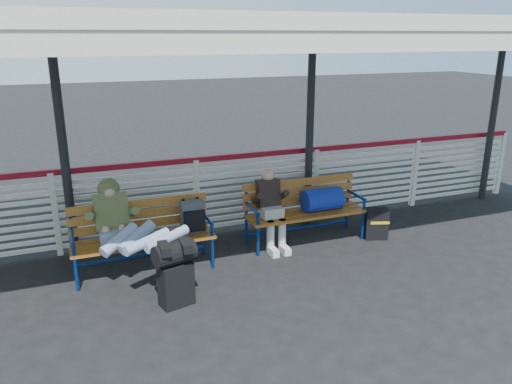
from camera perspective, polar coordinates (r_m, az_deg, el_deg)
name	(u,v)px	position (r m, az deg, el deg)	size (l,w,h in m)	color
ground	(238,291)	(6.16, -2.03, -11.25)	(60.00, 60.00, 0.00)	black
fence	(197,195)	(7.58, -6.79, -0.29)	(12.08, 0.08, 1.24)	silver
canopy	(212,28)	(6.23, -5.09, 18.17)	(12.60, 3.60, 3.16)	silver
luggage_stack	(175,271)	(5.76, -9.20, -8.93)	(0.51, 0.37, 0.77)	black
bench_left	(155,227)	(6.63, -11.44, -3.90)	(1.80, 0.56, 0.92)	#A36A1F
bench_right	(313,202)	(7.44, 6.53, -1.17)	(1.80, 0.56, 0.92)	#A36A1F
traveler_man	(134,232)	(6.23, -13.78, -4.48)	(0.93, 1.64, 0.77)	#99AACE
companion_person	(271,208)	(7.16, 1.75, -1.80)	(0.32, 0.66, 1.15)	beige
suitcase_side	(376,224)	(7.77, 13.56, -3.53)	(0.38, 0.30, 0.47)	black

